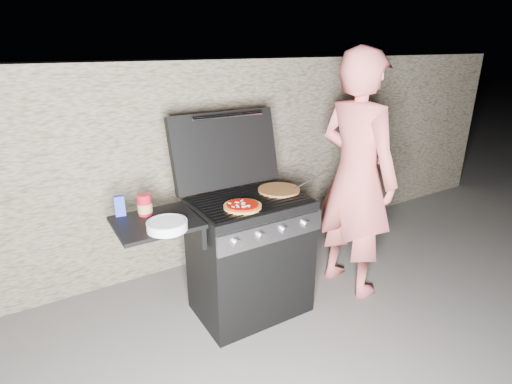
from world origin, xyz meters
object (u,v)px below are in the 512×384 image
pizza_topped (243,206)px  sauce_jar (145,205)px  person (356,176)px  gas_grill (220,265)px

pizza_topped → sauce_jar: size_ratio=1.82×
pizza_topped → sauce_jar: bearing=157.6°
pizza_topped → person: 1.00m
gas_grill → pizza_topped: size_ratio=5.33×
sauce_jar → person: person is taller
pizza_topped → sauce_jar: (-0.58, 0.24, 0.05)m
gas_grill → pizza_topped: pizza_topped is taller
gas_grill → sauce_jar: sauce_jar is taller
gas_grill → sauce_jar: 0.69m
gas_grill → pizza_topped: bearing=-42.6°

